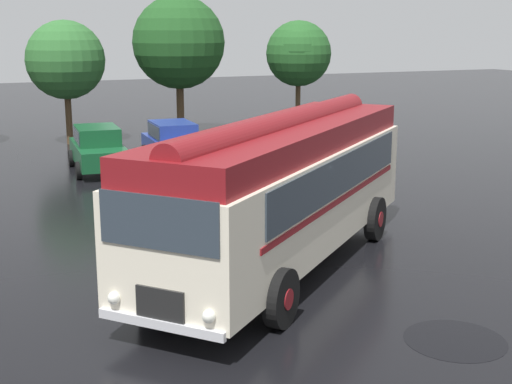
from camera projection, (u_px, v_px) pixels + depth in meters
ground_plane at (254, 273)px, 15.65m from camera, size 120.00×120.00×0.00m
vintage_bus at (283, 184)px, 15.65m from camera, size 9.20×8.48×3.49m
car_near_left at (98, 149)px, 26.59m from camera, size 2.17×4.30×1.66m
car_mid_left at (174, 143)px, 27.86m from camera, size 2.12×4.28×1.66m
tree_centre at (63, 60)px, 32.00m from camera, size 3.55×3.55×5.61m
tree_right_of_centre at (181, 42)px, 34.47m from camera, size 4.48×4.48×6.79m
tree_far_right at (298, 53)px, 36.45m from camera, size 3.35×3.35×5.63m
puddle_patch at (455, 340)px, 12.27m from camera, size 1.75×1.75×0.01m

